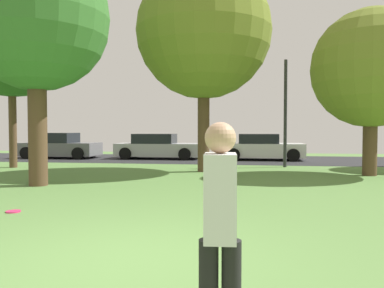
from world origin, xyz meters
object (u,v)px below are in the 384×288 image
at_px(oak_tree_center, 11,37).
at_px(oak_tree_right, 204,32).
at_px(parked_car_silver, 158,147).
at_px(parked_car_white, 262,148).
at_px(parked_car_grey, 59,146).
at_px(person_walking, 220,227).
at_px(oak_tree_left, 371,69).
at_px(birch_tree_lone, 36,19).
at_px(frisbee_disc, 13,211).
at_px(street_lamp_post, 285,114).

height_order(oak_tree_center, oak_tree_right, oak_tree_center).
relative_size(parked_car_silver, parked_car_white, 1.08).
bearing_deg(parked_car_grey, person_walking, -59.41).
bearing_deg(oak_tree_left, birch_tree_lone, -158.44).
xyz_separation_m(oak_tree_right, oak_tree_left, (5.81, -0.36, -1.56)).
distance_m(birch_tree_lone, person_walking, 10.10).
xyz_separation_m(frisbee_disc, parked_car_grey, (-6.05, 13.40, 0.63)).
relative_size(birch_tree_lone, parked_car_silver, 1.49).
xyz_separation_m(person_walking, frisbee_disc, (-4.28, 4.07, -0.88)).
height_order(frisbee_disc, street_lamp_post, street_lamp_post).
bearing_deg(frisbee_disc, oak_tree_center, 123.44).
bearing_deg(street_lamp_post, parked_car_white, 102.56).
bearing_deg(oak_tree_left, oak_tree_right, 176.43).
height_order(oak_tree_right, person_walking, oak_tree_right).
bearing_deg(street_lamp_post, person_walking, -96.75).
xyz_separation_m(oak_tree_right, parked_car_silver, (-3.24, 6.06, -4.60)).
bearing_deg(oak_tree_left, frisbee_disc, -139.50).
bearing_deg(parked_car_white, oak_tree_right, -110.92).
distance_m(birch_tree_lone, oak_tree_center, 6.10).
xyz_separation_m(oak_tree_center, parked_car_white, (10.37, 5.74, -4.79)).
distance_m(oak_tree_center, person_walking, 16.07).
relative_size(parked_car_grey, parked_car_white, 1.01).
height_order(oak_tree_right, frisbee_disc, oak_tree_right).
bearing_deg(birch_tree_lone, frisbee_disc, -66.75).
bearing_deg(parked_car_silver, birch_tree_lone, -95.22).
relative_size(parked_car_silver, street_lamp_post, 1.01).
height_order(person_walking, parked_car_grey, person_walking).
bearing_deg(parked_car_grey, frisbee_disc, -65.70).
height_order(person_walking, parked_car_white, person_walking).
relative_size(frisbee_disc, parked_car_grey, 0.06).
xyz_separation_m(birch_tree_lone, parked_car_white, (6.51, 10.41, -4.03)).
xyz_separation_m(oak_tree_center, parked_car_silver, (4.80, 5.70, -4.79)).
distance_m(parked_car_silver, street_lamp_post, 7.65).
xyz_separation_m(birch_tree_lone, oak_tree_center, (-3.86, 4.67, 0.76)).
relative_size(oak_tree_right, person_walking, 4.75).
bearing_deg(parked_car_white, street_lamp_post, -77.44).
height_order(birch_tree_lone, oak_tree_center, oak_tree_center).
relative_size(birch_tree_lone, person_walking, 4.12).
relative_size(oak_tree_center, frisbee_disc, 29.33).
distance_m(oak_tree_left, frisbee_disc, 11.83).
relative_size(frisbee_disc, street_lamp_post, 0.06).
bearing_deg(parked_car_grey, oak_tree_left, -22.66).
bearing_deg(street_lamp_post, oak_tree_center, -170.49).
bearing_deg(parked_car_grey, oak_tree_center, -82.04).
bearing_deg(parked_car_silver, parked_car_white, 0.38).
distance_m(oak_tree_center, street_lamp_post, 11.82).
xyz_separation_m(oak_tree_left, parked_car_silver, (-9.05, 6.42, -3.04)).
bearing_deg(birch_tree_lone, person_walking, -52.39).
xyz_separation_m(person_walking, parked_car_grey, (-10.33, 17.47, -0.26)).
bearing_deg(parked_car_white, oak_tree_center, -151.04).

